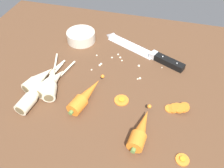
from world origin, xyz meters
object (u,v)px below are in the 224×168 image
carrot_slice_stray_near (182,159)px  carrot_slice_stack (177,108)px  whole_carrot_second (141,130)px  carrot_slice_stray_mid (122,100)px  whole_carrot (85,96)px  parsnip_front (39,79)px  prep_bowl (81,36)px  parsnip_back (52,81)px  parsnip_mid_left (35,92)px  chefs_knife (140,50)px  parsnip_mid_right (52,82)px

carrot_slice_stray_near → carrot_slice_stack: bearing=99.1°
whole_carrot_second → carrot_slice_stray_mid: whole_carrot_second is taller
whole_carrot → parsnip_front: whole_carrot is taller
whole_carrot_second → prep_bowl: whole_carrot_second is taller
whole_carrot_second → parsnip_back: 32.33cm
whole_carrot_second → parsnip_mid_left: bearing=171.3°
chefs_knife → carrot_slice_stray_mid: 25.86cm
parsnip_back → parsnip_mid_right: bearing=-56.6°
whole_carrot_second → carrot_slice_stray_mid: size_ratio=3.63×
parsnip_mid_right → carrot_slice_stack: bearing=0.9°
parsnip_front → carrot_slice_stray_near: (46.04, -15.33, -1.62)cm
parsnip_front → prep_bowl: same height
carrot_slice_stray_mid → parsnip_mid_right: bearing=179.6°
parsnip_mid_left → prep_bowl: size_ratio=2.14×
carrot_slice_stray_near → carrot_slice_stray_mid: same height
parsnip_mid_left → prep_bowl: (2.87, 31.68, 0.17)cm
carrot_slice_stack → parsnip_front: bearing=-179.7°
chefs_knife → carrot_slice_stray_mid: (-1.13, -25.84, -0.29)cm
chefs_knife → carrot_slice_stack: bearing=-58.8°
parsnip_front → carrot_slice_stray_mid: size_ratio=4.01×
parsnip_mid_right → parsnip_mid_left: bearing=-117.5°
carrot_slice_stack → parsnip_mid_right: bearing=-179.1°
chefs_knife → parsnip_mid_right: parsnip_mid_right is taller
parsnip_back → carrot_slice_stray_near: 44.51cm
parsnip_mid_left → carrot_slice_stray_near: bearing=-12.2°
whole_carrot → carrot_slice_stray_mid: whole_carrot is taller
parsnip_mid_left → carrot_slice_stray_near: 45.41cm
chefs_knife → parsnip_mid_right: (-23.83, -25.68, 1.33)cm
carrot_slice_stray_near → whole_carrot_second: bearing=158.3°
parsnip_front → prep_bowl: size_ratio=1.60×
parsnip_mid_left → whole_carrot_second: bearing=-8.7°
parsnip_back → prep_bowl: bearing=89.4°
parsnip_front → carrot_slice_stray_mid: 27.25cm
chefs_knife → carrot_slice_stack: (15.21, -25.09, 0.21)cm
chefs_knife → carrot_slice_stray_mid: size_ratio=7.48×
chefs_knife → parsnip_back: parsnip_back is taller
whole_carrot → parsnip_back: size_ratio=0.81×
parsnip_front → prep_bowl: 26.32cm
parsnip_front → parsnip_mid_left: 6.00cm
carrot_slice_stack → carrot_slice_stray_mid: bearing=-177.4°
whole_carrot → parsnip_mid_right: size_ratio=0.94×
whole_carrot → carrot_slice_stray_mid: bearing=15.0°
parsnip_back → chefs_knife: bearing=46.5°
parsnip_mid_right → carrot_slice_stray_near: 44.19cm
carrot_slice_stray_near → carrot_slice_stray_mid: size_ratio=0.77×
carrot_slice_stack → prep_bowl: size_ratio=0.63×
carrot_slice_stack → carrot_slice_stray_mid: (-16.35, -0.75, -0.50)cm
prep_bowl → whole_carrot_second: bearing=-50.6°
parsnip_mid_right → parsnip_back: (-0.22, 0.33, -0.00)cm
whole_carrot_second → parsnip_mid_right: 32.01cm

